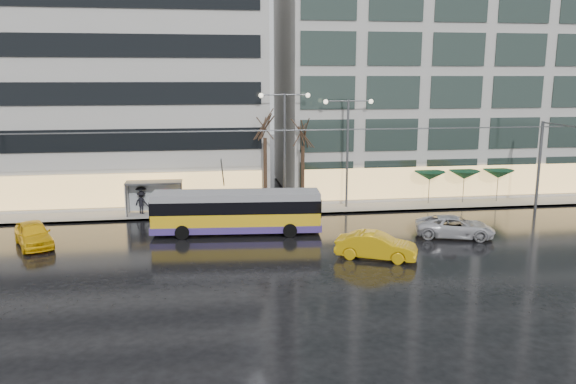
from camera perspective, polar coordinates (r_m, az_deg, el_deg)
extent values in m
plane|color=black|center=(33.90, -1.18, -6.23)|extent=(140.00, 140.00, 0.00)
cube|color=gray|center=(47.54, -0.87, -0.90)|extent=(80.00, 10.00, 0.15)
cube|color=slate|center=(42.77, -0.01, -2.32)|extent=(80.00, 0.10, 0.15)
cube|color=#B3B1AB|center=(52.44, -22.01, 11.64)|extent=(34.00, 14.00, 22.00)
cube|color=#B3B1AB|center=(55.98, 16.42, 13.50)|extent=(32.00, 14.00, 25.00)
cube|color=gold|center=(37.91, -5.24, -2.80)|extent=(11.26, 3.17, 1.39)
cube|color=#473380|center=(38.03, -5.23, -3.48)|extent=(11.30, 3.21, 0.46)
cube|color=black|center=(37.67, -5.27, -1.30)|extent=(11.28, 3.19, 0.83)
cube|color=gray|center=(37.53, -5.29, -0.34)|extent=(11.26, 3.17, 0.46)
cube|color=black|center=(37.96, 3.19, -1.39)|extent=(0.22, 2.13, 1.20)
cube|color=black|center=(38.27, -13.65, -1.60)|extent=(0.22, 2.13, 1.20)
cylinder|color=black|center=(39.23, -0.03, -3.03)|extent=(0.95, 0.39, 0.93)
cylinder|color=black|center=(37.00, 0.20, -3.94)|extent=(0.95, 0.39, 0.93)
cylinder|color=black|center=(39.41, -10.31, -3.15)|extent=(0.95, 0.39, 0.93)
cylinder|color=black|center=(37.19, -10.71, -4.06)|extent=(0.95, 0.39, 0.93)
cylinder|color=#595B60|center=(38.18, -6.68, 1.89)|extent=(0.32, 3.44, 2.44)
cylinder|color=#595B60|center=(38.64, -6.65, 2.00)|extent=(0.32, 3.44, 2.44)
cylinder|color=#595B60|center=(48.60, 24.15, 2.46)|extent=(0.24, 0.24, 7.00)
cube|color=#595B60|center=(46.16, 26.14, 6.12)|extent=(0.10, 5.00, 0.10)
cylinder|color=#595B60|center=(38.26, -0.79, 6.25)|extent=(42.00, 0.04, 0.04)
cylinder|color=#595B60|center=(38.76, -0.89, 6.31)|extent=(42.00, 0.04, 0.04)
cube|color=#595B60|center=(43.43, -13.47, 0.98)|extent=(4.20, 1.60, 0.12)
cube|color=silver|center=(44.35, -13.32, -0.44)|extent=(4.00, 0.05, 2.20)
cube|color=white|center=(43.91, -16.06, -0.71)|extent=(0.10, 1.40, 2.20)
cylinder|color=#595B60|center=(43.22, -16.11, -0.90)|extent=(0.10, 0.10, 2.40)
cylinder|color=#595B60|center=(44.58, -15.88, -0.52)|extent=(0.10, 0.10, 2.40)
cylinder|color=#595B60|center=(42.84, -10.81, -0.76)|extent=(0.10, 0.10, 2.40)
cylinder|color=#595B60|center=(44.21, -10.74, -0.37)|extent=(0.10, 0.10, 2.40)
cylinder|color=#595B60|center=(43.61, -0.34, 4.07)|extent=(0.18, 0.18, 9.00)
cylinder|color=#595B60|center=(43.14, -1.55, 9.85)|extent=(1.80, 0.10, 0.10)
cylinder|color=#595B60|center=(43.38, 0.84, 9.86)|extent=(1.80, 0.10, 0.10)
sphere|color=#FFF2CC|center=(43.04, -2.76, 9.77)|extent=(0.36, 0.36, 0.36)
sphere|color=#FFF2CC|center=(43.54, 2.03, 9.80)|extent=(0.36, 0.36, 0.36)
cylinder|color=#595B60|center=(44.60, 6.05, 3.85)|extent=(0.18, 0.18, 8.50)
cylinder|color=#595B60|center=(44.02, 5.01, 9.20)|extent=(1.80, 0.10, 0.10)
cylinder|color=#595B60|center=(44.47, 7.30, 9.17)|extent=(1.80, 0.10, 0.10)
sphere|color=#FFF2CC|center=(43.83, 3.85, 9.14)|extent=(0.36, 0.36, 0.36)
sphere|color=#FFF2CC|center=(44.72, 8.43, 9.09)|extent=(0.36, 0.36, 0.36)
cylinder|color=black|center=(43.89, -2.32, 1.87)|extent=(0.28, 0.28, 5.60)
cylinder|color=black|center=(44.55, 1.50, 1.56)|extent=(0.28, 0.28, 4.90)
cylinder|color=#595B60|center=(47.50, 14.12, 0.19)|extent=(0.06, 0.06, 2.20)
cone|color=#103B23|center=(47.28, 14.19, 1.61)|extent=(2.50, 2.50, 0.70)
cylinder|color=#595B60|center=(48.71, 17.39, 0.28)|extent=(0.06, 0.06, 2.20)
cone|color=#103B23|center=(48.50, 17.47, 1.67)|extent=(2.50, 2.50, 0.70)
cylinder|color=#595B60|center=(50.08, 20.49, 0.38)|extent=(0.06, 0.06, 2.20)
cone|color=#103B23|center=(49.87, 20.58, 1.73)|extent=(2.50, 2.50, 0.70)
imported|color=yellow|center=(38.48, -24.45, -3.91)|extent=(3.59, 4.93, 1.56)
imported|color=#DAA30B|center=(33.11, 8.95, -5.42)|extent=(4.93, 3.45, 1.54)
imported|color=#B6B6BB|center=(38.60, 16.59, -3.39)|extent=(5.57, 3.79, 1.42)
imported|color=black|center=(42.59, -12.31, -1.33)|extent=(0.76, 0.64, 1.77)
imported|color=#E24B6A|center=(42.41, -12.36, -0.19)|extent=(1.27, 1.28, 0.88)
imported|color=black|center=(43.03, -8.40, -0.98)|extent=(1.13, 1.03, 1.87)
imported|color=black|center=(44.10, -14.65, -1.02)|extent=(1.30, 1.12, 1.74)
imported|color=black|center=(43.92, -14.70, 0.10)|extent=(1.12, 1.12, 0.72)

